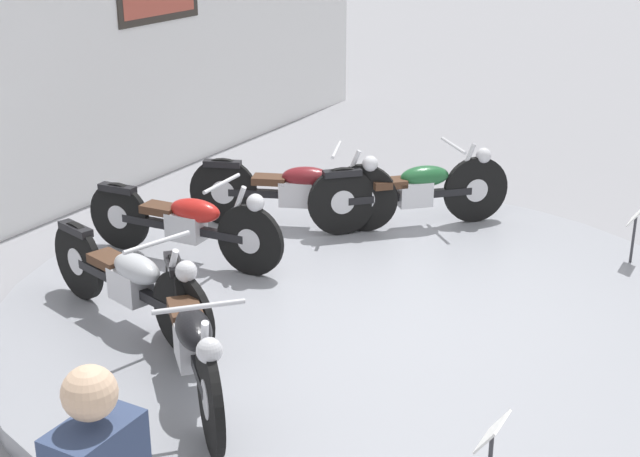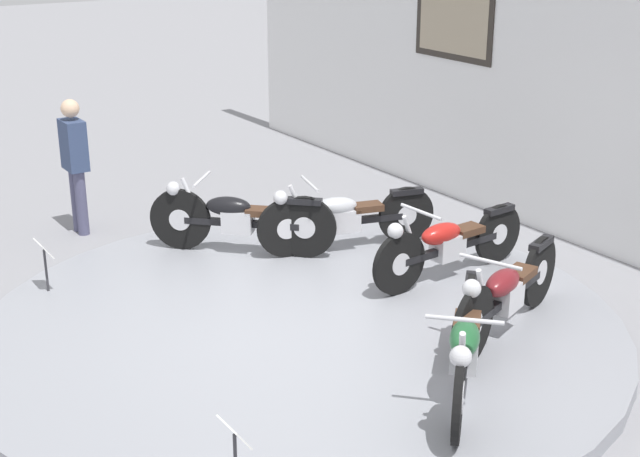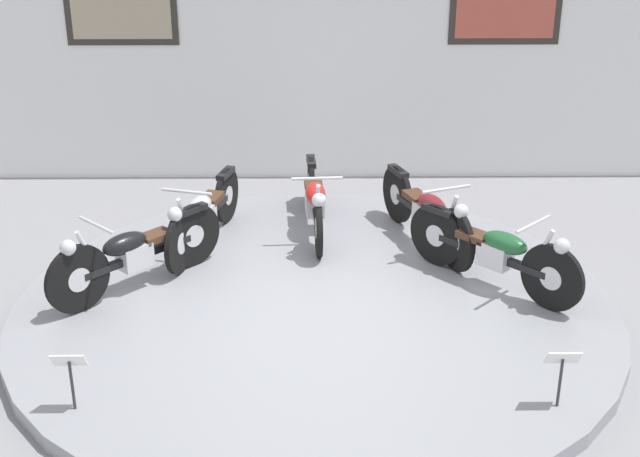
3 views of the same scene
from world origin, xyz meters
The scene contains 9 objects.
ground_plane centered at (0.00, 0.00, 0.00)m, with size 60.00×60.00×0.00m, color gray.
display_platform centered at (0.00, 0.00, 0.07)m, with size 5.72×5.72×0.15m, color gray.
motorcycle_black centered at (-1.74, 0.33, 0.54)m, with size 1.44×1.48×0.81m.
motorcycle_silver centered at (-1.19, 1.30, 0.53)m, with size 0.67×1.92×0.79m.
motorcycle_red centered at (0.00, 1.70, 0.52)m, with size 0.54×1.97×0.78m.
motorcycle_maroon centered at (1.20, 1.31, 0.54)m, with size 0.79×1.89×0.80m.
motorcycle_green centered at (1.74, 0.33, 0.54)m, with size 1.44×1.47×0.80m.
info_placard_front_left centered at (-1.87, -1.67, 0.51)m, with size 0.26×0.11×0.51m.
info_placard_front_centre centered at (1.87, -1.67, 0.51)m, with size 0.26×0.11×0.51m.
Camera 1 is at (-5.70, -2.80, 3.17)m, focal length 50.00 mm.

